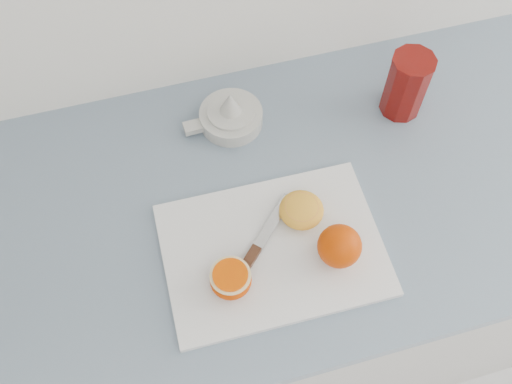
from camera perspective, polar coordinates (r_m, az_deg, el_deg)
counter at (r=1.45m, az=5.52°, el=-7.94°), size 2.53×0.64×0.89m
cutting_board at (r=0.97m, az=1.70°, el=-5.77°), size 0.37×0.27×0.01m
whole_orange at (r=0.94m, az=8.35°, el=-5.38°), size 0.07×0.07×0.07m
half_orange at (r=0.92m, az=-2.54°, el=-8.72°), size 0.07×0.07×0.04m
squeezed_shell at (r=0.98m, az=4.56°, el=-1.79°), size 0.08×0.08×0.03m
paring_knife at (r=0.95m, az=-0.66°, el=-6.80°), size 0.16×0.16×0.01m
citrus_juicer at (r=1.10m, az=-2.59°, el=7.68°), size 0.16×0.12×0.08m
red_tumbler at (r=1.13m, az=14.76°, el=10.15°), size 0.08×0.08×0.13m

